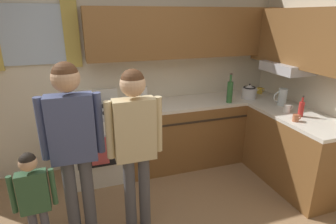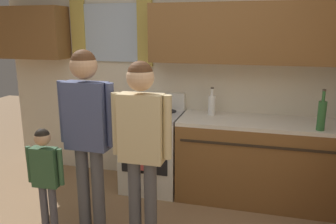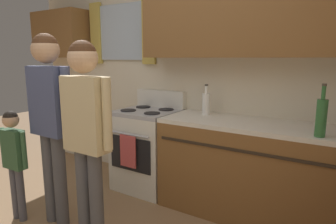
{
  "view_description": "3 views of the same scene",
  "coord_description": "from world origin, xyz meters",
  "px_view_note": "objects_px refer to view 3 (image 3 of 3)",
  "views": [
    {
      "loc": [
        -0.45,
        -1.8,
        2.01
      ],
      "look_at": [
        0.38,
        0.68,
        1.1
      ],
      "focal_mm": 29.82,
      "sensor_mm": 36.0,
      "label": 1
    },
    {
      "loc": [
        0.85,
        -2.03,
        1.83
      ],
      "look_at": [
        0.06,
        0.92,
        1.09
      ],
      "focal_mm": 36.25,
      "sensor_mm": 36.0,
      "label": 2
    },
    {
      "loc": [
        1.62,
        -1.05,
        1.48
      ],
      "look_at": [
        0.34,
        0.98,
        1.03
      ],
      "focal_mm": 31.33,
      "sensor_mm": 36.0,
      "label": 3
    }
  ],
  "objects_px": {
    "stove_oven": "(148,147)",
    "adult_in_plaid": "(86,122)",
    "adult_holding_child": "(50,108)",
    "small_child": "(14,153)",
    "bottle_milk_white": "(206,103)",
    "bottle_wine_green": "(321,117)"
  },
  "relations": [
    {
      "from": "stove_oven",
      "to": "adult_in_plaid",
      "type": "distance_m",
      "value": 1.28
    },
    {
      "from": "small_child",
      "to": "bottle_wine_green",
      "type": "bearing_deg",
      "value": 23.22
    },
    {
      "from": "bottle_milk_white",
      "to": "adult_holding_child",
      "type": "relative_size",
      "value": 0.19
    },
    {
      "from": "stove_oven",
      "to": "bottle_milk_white",
      "type": "height_order",
      "value": "bottle_milk_white"
    },
    {
      "from": "bottle_wine_green",
      "to": "adult_in_plaid",
      "type": "xyz_separation_m",
      "value": [
        -1.47,
        -0.91,
        -0.04
      ]
    },
    {
      "from": "adult_holding_child",
      "to": "small_child",
      "type": "height_order",
      "value": "adult_holding_child"
    },
    {
      "from": "stove_oven",
      "to": "adult_in_plaid",
      "type": "relative_size",
      "value": 0.69
    },
    {
      "from": "adult_in_plaid",
      "to": "stove_oven",
      "type": "bearing_deg",
      "value": 103.2
    },
    {
      "from": "stove_oven",
      "to": "adult_in_plaid",
      "type": "xyz_separation_m",
      "value": [
        0.27,
        -1.13,
        0.54
      ]
    },
    {
      "from": "stove_oven",
      "to": "adult_holding_child",
      "type": "height_order",
      "value": "adult_holding_child"
    },
    {
      "from": "adult_holding_child",
      "to": "small_child",
      "type": "distance_m",
      "value": 0.56
    },
    {
      "from": "bottle_milk_white",
      "to": "adult_holding_child",
      "type": "bearing_deg",
      "value": -127.7
    },
    {
      "from": "bottle_milk_white",
      "to": "small_child",
      "type": "height_order",
      "value": "bottle_milk_white"
    },
    {
      "from": "bottle_wine_green",
      "to": "adult_holding_child",
      "type": "height_order",
      "value": "adult_holding_child"
    },
    {
      "from": "adult_in_plaid",
      "to": "small_child",
      "type": "distance_m",
      "value": 0.93
    },
    {
      "from": "bottle_milk_white",
      "to": "adult_in_plaid",
      "type": "bearing_deg",
      "value": -107.51
    },
    {
      "from": "bottle_wine_green",
      "to": "adult_in_plaid",
      "type": "distance_m",
      "value": 1.73
    },
    {
      "from": "bottle_wine_green",
      "to": "bottle_milk_white",
      "type": "height_order",
      "value": "bottle_wine_green"
    },
    {
      "from": "adult_in_plaid",
      "to": "bottle_wine_green",
      "type": "bearing_deg",
      "value": 31.77
    },
    {
      "from": "stove_oven",
      "to": "small_child",
      "type": "relative_size",
      "value": 1.08
    },
    {
      "from": "bottle_wine_green",
      "to": "small_child",
      "type": "xyz_separation_m",
      "value": [
        -2.33,
        -1.0,
        -0.41
      ]
    },
    {
      "from": "adult_in_plaid",
      "to": "small_child",
      "type": "xyz_separation_m",
      "value": [
        -0.85,
        -0.09,
        -0.37
      ]
    }
  ]
}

